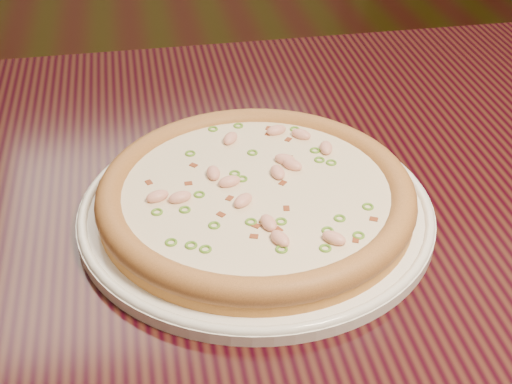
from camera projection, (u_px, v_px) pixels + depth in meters
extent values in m
cube|color=black|center=(351.00, 192.00, 0.82)|extent=(1.20, 0.80, 0.04)
cylinder|color=white|center=(256.00, 211.00, 0.75)|extent=(0.37, 0.37, 0.01)
torus|color=white|center=(256.00, 206.00, 0.74)|extent=(0.37, 0.37, 0.01)
cylinder|color=#CA843B|center=(256.00, 199.00, 0.74)|extent=(0.32, 0.32, 0.02)
torus|color=#C37A3E|center=(256.00, 192.00, 0.73)|extent=(0.33, 0.33, 0.03)
cylinder|color=silver|center=(256.00, 190.00, 0.73)|extent=(0.28, 0.28, 0.00)
ellipsoid|color=#F2B29E|center=(278.00, 172.00, 0.75)|extent=(0.02, 0.03, 0.01)
ellipsoid|color=#F2B29E|center=(280.00, 238.00, 0.66)|extent=(0.02, 0.03, 0.01)
ellipsoid|color=#F2B29E|center=(301.00, 134.00, 0.81)|extent=(0.03, 0.03, 0.01)
ellipsoid|color=#F2B29E|center=(292.00, 165.00, 0.76)|extent=(0.03, 0.03, 0.01)
ellipsoid|color=#F2B29E|center=(157.00, 196.00, 0.71)|extent=(0.03, 0.02, 0.01)
ellipsoid|color=#F2B29E|center=(243.00, 200.00, 0.71)|extent=(0.03, 0.03, 0.01)
ellipsoid|color=#F2B29E|center=(230.00, 138.00, 0.80)|extent=(0.02, 0.03, 0.01)
ellipsoid|color=#F2B29E|center=(229.00, 181.00, 0.73)|extent=(0.03, 0.02, 0.01)
ellipsoid|color=#F2B29E|center=(180.00, 197.00, 0.71)|extent=(0.03, 0.02, 0.01)
ellipsoid|color=#F2B29E|center=(326.00, 148.00, 0.79)|extent=(0.02, 0.03, 0.01)
ellipsoid|color=#F2B29E|center=(276.00, 130.00, 0.82)|extent=(0.03, 0.02, 0.01)
ellipsoid|color=#F2B29E|center=(268.00, 223.00, 0.68)|extent=(0.02, 0.03, 0.01)
ellipsoid|color=#F2B29E|center=(213.00, 173.00, 0.75)|extent=(0.01, 0.02, 0.01)
ellipsoid|color=#F2B29E|center=(285.00, 159.00, 0.77)|extent=(0.03, 0.02, 0.01)
ellipsoid|color=#F2B29E|center=(334.00, 238.00, 0.66)|extent=(0.03, 0.03, 0.01)
cube|color=maroon|center=(289.00, 158.00, 0.78)|extent=(0.01, 0.01, 0.00)
cube|color=maroon|center=(194.00, 166.00, 0.76)|extent=(0.01, 0.01, 0.00)
cube|color=maroon|center=(278.00, 230.00, 0.67)|extent=(0.01, 0.01, 0.00)
cube|color=maroon|center=(269.00, 129.00, 0.83)|extent=(0.01, 0.01, 0.00)
cube|color=maroon|center=(374.00, 220.00, 0.69)|extent=(0.01, 0.01, 0.00)
cube|color=maroon|center=(221.00, 215.00, 0.69)|extent=(0.01, 0.01, 0.00)
cube|color=maroon|center=(283.00, 184.00, 0.74)|extent=(0.01, 0.01, 0.00)
cube|color=maroon|center=(268.00, 134.00, 0.82)|extent=(0.01, 0.01, 0.00)
cube|color=maroon|center=(256.00, 226.00, 0.68)|extent=(0.01, 0.01, 0.00)
cube|color=maroon|center=(254.00, 237.00, 0.66)|extent=(0.01, 0.01, 0.00)
cube|color=maroon|center=(263.00, 222.00, 0.68)|extent=(0.01, 0.01, 0.00)
cube|color=maroon|center=(286.00, 209.00, 0.70)|extent=(0.01, 0.01, 0.00)
cube|color=maroon|center=(149.00, 183.00, 0.74)|extent=(0.01, 0.01, 0.00)
cube|color=maroon|center=(356.00, 241.00, 0.66)|extent=(0.01, 0.01, 0.00)
cube|color=maroon|center=(230.00, 199.00, 0.71)|extent=(0.01, 0.01, 0.00)
cube|color=maroon|center=(188.00, 184.00, 0.74)|extent=(0.01, 0.01, 0.00)
cube|color=maroon|center=(185.00, 196.00, 0.72)|extent=(0.01, 0.01, 0.00)
cube|color=maroon|center=(288.00, 140.00, 0.81)|extent=(0.01, 0.01, 0.00)
torus|color=#538A25|center=(281.00, 222.00, 0.68)|extent=(0.01, 0.01, 0.00)
torus|color=#538A25|center=(157.00, 212.00, 0.69)|extent=(0.02, 0.02, 0.00)
torus|color=#538A25|center=(368.00, 207.00, 0.70)|extent=(0.02, 0.02, 0.00)
torus|color=#538A25|center=(282.00, 249.00, 0.65)|extent=(0.01, 0.01, 0.00)
torus|color=#538A25|center=(328.00, 231.00, 0.67)|extent=(0.02, 0.02, 0.00)
torus|color=#538A25|center=(199.00, 195.00, 0.72)|extent=(0.01, 0.01, 0.00)
torus|color=#538A25|center=(171.00, 242.00, 0.66)|extent=(0.01, 0.01, 0.00)
torus|color=#538A25|center=(235.00, 174.00, 0.75)|extent=(0.02, 0.02, 0.00)
torus|color=#538A25|center=(205.00, 249.00, 0.65)|extent=(0.02, 0.02, 0.00)
torus|color=#538A25|center=(251.00, 222.00, 0.68)|extent=(0.02, 0.02, 0.00)
torus|color=#538A25|center=(190.00, 154.00, 0.78)|extent=(0.02, 0.02, 0.00)
torus|color=#538A25|center=(252.00, 153.00, 0.78)|extent=(0.02, 0.02, 0.00)
torus|color=#538A25|center=(238.00, 126.00, 0.83)|extent=(0.02, 0.02, 0.00)
torus|color=#538A25|center=(191.00, 245.00, 0.65)|extent=(0.02, 0.02, 0.00)
torus|color=#538A25|center=(295.00, 129.00, 0.83)|extent=(0.02, 0.02, 0.00)
torus|color=#538A25|center=(325.00, 248.00, 0.65)|extent=(0.02, 0.02, 0.00)
torus|color=#538A25|center=(214.00, 225.00, 0.68)|extent=(0.02, 0.02, 0.00)
torus|color=#538A25|center=(340.00, 218.00, 0.69)|extent=(0.01, 0.01, 0.00)
torus|color=#538A25|center=(331.00, 163.00, 0.77)|extent=(0.02, 0.02, 0.00)
torus|color=#538A25|center=(213.00, 129.00, 0.83)|extent=(0.02, 0.02, 0.00)
torus|color=#538A25|center=(315.00, 150.00, 0.79)|extent=(0.02, 0.02, 0.00)
torus|color=#538A25|center=(319.00, 160.00, 0.77)|extent=(0.02, 0.02, 0.00)
torus|color=#538A25|center=(242.00, 179.00, 0.74)|extent=(0.02, 0.02, 0.00)
torus|color=#538A25|center=(185.00, 210.00, 0.70)|extent=(0.01, 0.01, 0.00)
torus|color=#538A25|center=(359.00, 235.00, 0.66)|extent=(0.01, 0.01, 0.00)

